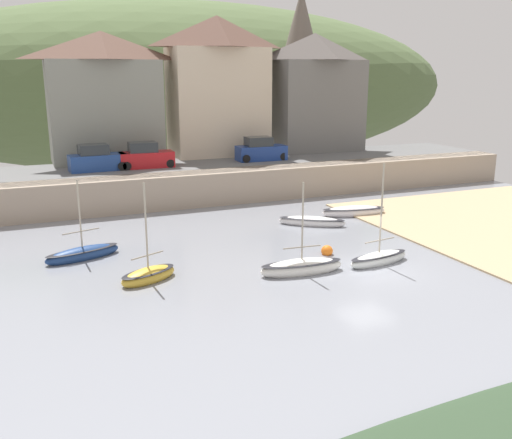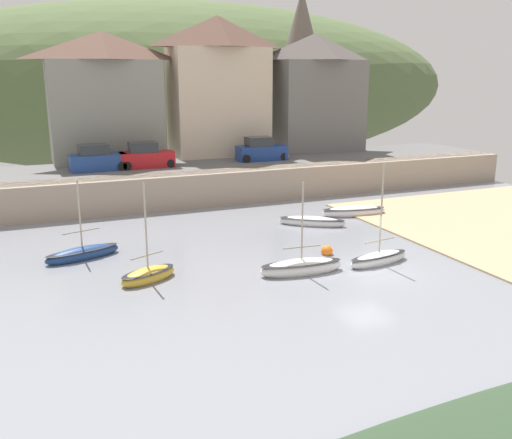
{
  "view_description": "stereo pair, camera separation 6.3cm",
  "coord_description": "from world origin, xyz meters",
  "px_view_note": "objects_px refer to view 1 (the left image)",
  "views": [
    {
      "loc": [
        -15.31,
        -22.26,
        9.45
      ],
      "look_at": [
        -3.12,
        6.9,
        1.22
      ],
      "focal_mm": 39.57,
      "sensor_mm": 36.0,
      "label": 1
    },
    {
      "loc": [
        -15.25,
        -22.28,
        9.45
      ],
      "look_at": [
        -3.12,
        6.9,
        1.22
      ],
      "focal_mm": 39.57,
      "sensor_mm": 36.0,
      "label": 2
    }
  ],
  "objects_px": {
    "dinghy_open_wooden": "(148,275)",
    "waterfront_building_right": "(314,92)",
    "church_with_spire": "(300,66)",
    "sailboat_nearest_shore": "(302,267)",
    "fishing_boat_green": "(83,254)",
    "parked_car_by_wall": "(146,157)",
    "mooring_buoy": "(327,251)",
    "motorboat_with_cabin": "(379,258)",
    "parked_car_end_of_row": "(261,151)",
    "waterfront_building_centre": "(218,86)",
    "parked_car_near_slipway": "(97,160)",
    "waterfront_building_left": "(104,96)",
    "sailboat_tall_mast": "(354,211)",
    "sailboat_blue_trim": "(312,222)"
  },
  "relations": [
    {
      "from": "waterfront_building_left",
      "to": "fishing_boat_green",
      "type": "xyz_separation_m",
      "value": [
        -4.15,
        -18.01,
        -7.34
      ]
    },
    {
      "from": "waterfront_building_centre",
      "to": "mooring_buoy",
      "type": "bearing_deg",
      "value": -94.14
    },
    {
      "from": "dinghy_open_wooden",
      "to": "mooring_buoy",
      "type": "distance_m",
      "value": 9.71
    },
    {
      "from": "waterfront_building_left",
      "to": "parked_car_end_of_row",
      "type": "xyz_separation_m",
      "value": [
        11.76,
        -4.5,
        -4.41
      ]
    },
    {
      "from": "waterfront_building_centre",
      "to": "parked_car_by_wall",
      "type": "height_order",
      "value": "waterfront_building_centre"
    },
    {
      "from": "parked_car_near_slipway",
      "to": "mooring_buoy",
      "type": "xyz_separation_m",
      "value": [
        9.52,
        -17.82,
        -3.01
      ]
    },
    {
      "from": "sailboat_tall_mast",
      "to": "dinghy_open_wooden",
      "type": "bearing_deg",
      "value": -144.94
    },
    {
      "from": "motorboat_with_cabin",
      "to": "parked_car_end_of_row",
      "type": "height_order",
      "value": "motorboat_with_cabin"
    },
    {
      "from": "waterfront_building_right",
      "to": "church_with_spire",
      "type": "height_order",
      "value": "church_with_spire"
    },
    {
      "from": "sailboat_nearest_shore",
      "to": "waterfront_building_right",
      "type": "bearing_deg",
      "value": 65.55
    },
    {
      "from": "church_with_spire",
      "to": "waterfront_building_left",
      "type": "bearing_deg",
      "value": -168.49
    },
    {
      "from": "dinghy_open_wooden",
      "to": "mooring_buoy",
      "type": "bearing_deg",
      "value": -23.14
    },
    {
      "from": "waterfront_building_left",
      "to": "waterfront_building_right",
      "type": "bearing_deg",
      "value": 0.0
    },
    {
      "from": "motorboat_with_cabin",
      "to": "parked_car_near_slipway",
      "type": "distance_m",
      "value": 23.25
    },
    {
      "from": "waterfront_building_left",
      "to": "sailboat_nearest_shore",
      "type": "xyz_separation_m",
      "value": [
        5.43,
        -24.41,
        -7.31
      ]
    },
    {
      "from": "waterfront_building_right",
      "to": "parked_car_by_wall",
      "type": "relative_size",
      "value": 2.55
    },
    {
      "from": "sailboat_nearest_shore",
      "to": "fishing_boat_green",
      "type": "xyz_separation_m",
      "value": [
        -9.58,
        6.4,
        -0.03
      ]
    },
    {
      "from": "parked_car_end_of_row",
      "to": "waterfront_building_right",
      "type": "bearing_deg",
      "value": 33.58
    },
    {
      "from": "waterfront_building_right",
      "to": "church_with_spire",
      "type": "bearing_deg",
      "value": 81.78
    },
    {
      "from": "sailboat_nearest_shore",
      "to": "mooring_buoy",
      "type": "height_order",
      "value": "sailboat_nearest_shore"
    },
    {
      "from": "waterfront_building_centre",
      "to": "parked_car_end_of_row",
      "type": "distance_m",
      "value": 7.17
    },
    {
      "from": "sailboat_nearest_shore",
      "to": "parked_car_by_wall",
      "type": "relative_size",
      "value": 1.14
    },
    {
      "from": "fishing_boat_green",
      "to": "sailboat_tall_mast",
      "type": "relative_size",
      "value": 0.94
    },
    {
      "from": "sailboat_blue_trim",
      "to": "parked_car_end_of_row",
      "type": "height_order",
      "value": "parked_car_end_of_row"
    },
    {
      "from": "parked_car_by_wall",
      "to": "fishing_boat_green",
      "type": "bearing_deg",
      "value": -113.28
    },
    {
      "from": "motorboat_with_cabin",
      "to": "parked_car_by_wall",
      "type": "bearing_deg",
      "value": 101.72
    },
    {
      "from": "church_with_spire",
      "to": "parked_car_by_wall",
      "type": "bearing_deg",
      "value": -154.07
    },
    {
      "from": "parked_car_near_slipway",
      "to": "parked_car_by_wall",
      "type": "height_order",
      "value": "same"
    },
    {
      "from": "dinghy_open_wooden",
      "to": "sailboat_nearest_shore",
      "type": "bearing_deg",
      "value": -39.17
    },
    {
      "from": "parked_car_near_slipway",
      "to": "fishing_boat_green",
      "type": "bearing_deg",
      "value": -104.86
    },
    {
      "from": "parked_car_end_of_row",
      "to": "mooring_buoy",
      "type": "distance_m",
      "value": 18.45
    },
    {
      "from": "waterfront_building_centre",
      "to": "sailboat_nearest_shore",
      "type": "relative_size",
      "value": 2.49
    },
    {
      "from": "waterfront_building_centre",
      "to": "church_with_spire",
      "type": "xyz_separation_m",
      "value": [
        10.0,
        4.0,
        1.78
      ]
    },
    {
      "from": "waterfront_building_centre",
      "to": "sailboat_nearest_shore",
      "type": "height_order",
      "value": "waterfront_building_centre"
    },
    {
      "from": "dinghy_open_wooden",
      "to": "waterfront_building_right",
      "type": "bearing_deg",
      "value": 22.82
    },
    {
      "from": "parked_car_near_slipway",
      "to": "waterfront_building_left",
      "type": "bearing_deg",
      "value": 67.94
    },
    {
      "from": "sailboat_blue_trim",
      "to": "parked_car_end_of_row",
      "type": "distance_m",
      "value": 12.66
    },
    {
      "from": "motorboat_with_cabin",
      "to": "sailboat_nearest_shore",
      "type": "bearing_deg",
      "value": 167.81
    },
    {
      "from": "parked_car_by_wall",
      "to": "church_with_spire",
      "type": "bearing_deg",
      "value": 27.71
    },
    {
      "from": "waterfront_building_left",
      "to": "waterfront_building_right",
      "type": "height_order",
      "value": "waterfront_building_right"
    },
    {
      "from": "waterfront_building_right",
      "to": "dinghy_open_wooden",
      "type": "distance_m",
      "value": 31.54
    },
    {
      "from": "parked_car_near_slipway",
      "to": "sailboat_nearest_shore",
      "type": "bearing_deg",
      "value": -74.56
    },
    {
      "from": "waterfront_building_right",
      "to": "dinghy_open_wooden",
      "type": "xyz_separation_m",
      "value": [
        -20.74,
        -22.56,
        -7.48
      ]
    },
    {
      "from": "sailboat_nearest_shore",
      "to": "parked_car_near_slipway",
      "type": "bearing_deg",
      "value": 113.91
    },
    {
      "from": "dinghy_open_wooden",
      "to": "waterfront_building_centre",
      "type": "bearing_deg",
      "value": 38.76
    },
    {
      "from": "waterfront_building_left",
      "to": "waterfront_building_centre",
      "type": "distance_m",
      "value": 9.68
    },
    {
      "from": "waterfront_building_centre",
      "to": "fishing_boat_green",
      "type": "height_order",
      "value": "waterfront_building_centre"
    },
    {
      "from": "church_with_spire",
      "to": "mooring_buoy",
      "type": "relative_size",
      "value": 23.71
    },
    {
      "from": "waterfront_building_centre",
      "to": "sailboat_tall_mast",
      "type": "bearing_deg",
      "value": -74.29
    },
    {
      "from": "waterfront_building_right",
      "to": "sailboat_blue_trim",
      "type": "distance_m",
      "value": 20.38
    }
  ]
}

